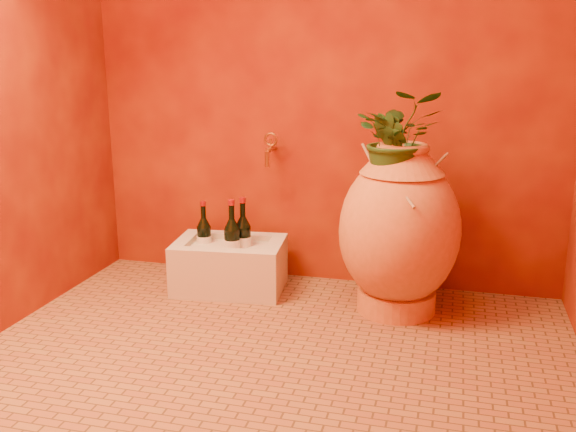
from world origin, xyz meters
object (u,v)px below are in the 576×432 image
(wine_bottle_b, at_px, (243,239))
(wine_bottle_c, at_px, (204,238))
(wine_bottle_a, at_px, (232,242))
(wall_tap, at_px, (270,148))
(amphora, at_px, (399,230))
(stone_basin, at_px, (230,266))

(wine_bottle_b, height_order, wine_bottle_c, wine_bottle_b)
(wine_bottle_b, bearing_deg, wine_bottle_a, -119.40)
(wine_bottle_c, bearing_deg, wine_bottle_b, -0.20)
(wine_bottle_a, bearing_deg, wall_tap, 59.19)
(wine_bottle_a, bearing_deg, amphora, -2.06)
(stone_basin, bearing_deg, wall_tap, 50.31)
(wine_bottle_b, bearing_deg, wall_tap, 58.64)
(stone_basin, xyz_separation_m, wall_tap, (0.17, 0.20, 0.61))
(amphora, xyz_separation_m, stone_basin, (-0.88, 0.06, -0.28))
(wall_tap, bearing_deg, wine_bottle_a, -120.81)
(amphora, relative_size, wine_bottle_a, 2.34)
(wine_bottle_a, xyz_separation_m, wine_bottle_c, (-0.18, 0.07, -0.01))
(wine_bottle_a, relative_size, wine_bottle_c, 1.11)
(wine_bottle_a, height_order, wall_tap, wall_tap)
(wine_bottle_a, bearing_deg, wine_bottle_c, 159.82)
(wine_bottle_a, distance_m, wine_bottle_b, 0.08)
(stone_basin, bearing_deg, wine_bottle_c, 166.90)
(stone_basin, distance_m, wine_bottle_b, 0.16)
(wine_bottle_c, bearing_deg, wall_tap, 27.28)
(stone_basin, height_order, wall_tap, wall_tap)
(wine_bottle_b, height_order, wall_tap, wall_tap)
(amphora, height_order, stone_basin, amphora)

